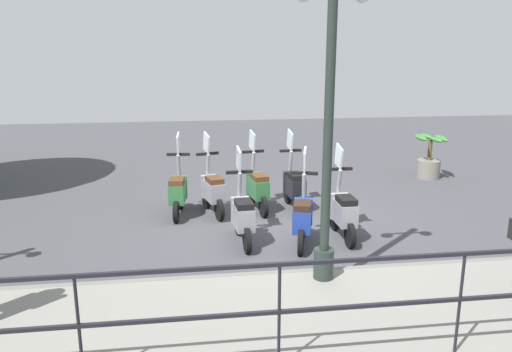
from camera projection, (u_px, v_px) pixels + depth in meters
ground_plane at (285, 227)px, 8.91m from camera, size 28.00×28.00×0.00m
promenade_walkway at (337, 312)px, 5.86m from camera, size 2.20×20.00×0.15m
fence_railing at (373, 288)px, 4.65m from camera, size 0.04×16.03×1.07m
lamp_post_near at (328, 144)px, 6.14m from camera, size 0.26×0.90×4.05m
potted_palm at (429, 160)px, 12.19m from camera, size 1.06×0.66×1.05m
scooter_near_0 at (343, 211)px, 8.24m from camera, size 1.23×0.44×1.54m
scooter_near_1 at (303, 216)px, 7.96m from camera, size 1.20×0.53×1.54m
scooter_near_2 at (243, 215)px, 8.03m from camera, size 1.23×0.44×1.54m
scooter_far_0 at (294, 186)px, 9.77m from camera, size 1.23×0.44×1.54m
scooter_far_1 at (257, 187)px, 9.68m from camera, size 1.23×0.47×1.54m
scooter_far_2 at (212, 190)px, 9.48m from camera, size 1.21×0.52×1.54m
scooter_far_3 at (178, 191)px, 9.40m from camera, size 1.23×0.44×1.54m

